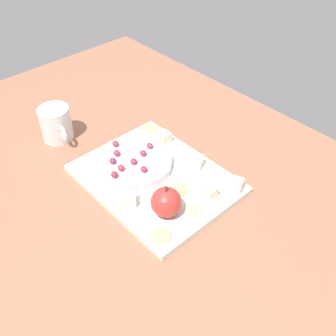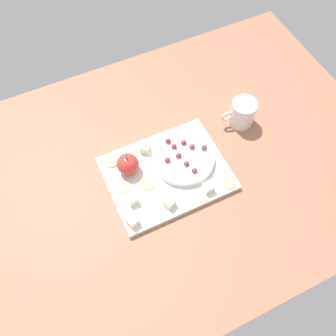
# 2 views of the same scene
# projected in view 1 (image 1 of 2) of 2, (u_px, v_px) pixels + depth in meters

# --- Properties ---
(table) EXTENTS (1.44, 0.96, 0.04)m
(table) POSITION_uv_depth(u_px,v_px,m) (155.00, 197.00, 0.90)
(table) COLOR #9B654B
(table) RESTS_ON ground
(platter) EXTENTS (0.35, 0.27, 0.02)m
(platter) POSITION_uv_depth(u_px,v_px,m) (155.00, 179.00, 0.90)
(platter) COLOR silver
(platter) RESTS_ON table
(serving_dish) EXTENTS (0.18, 0.18, 0.02)m
(serving_dish) POSITION_uv_depth(u_px,v_px,m) (133.00, 163.00, 0.92)
(serving_dish) COLOR white
(serving_dish) RESTS_ON platter
(apple_whole) EXTENTS (0.07, 0.07, 0.07)m
(apple_whole) POSITION_uv_depth(u_px,v_px,m) (166.00, 202.00, 0.79)
(apple_whole) COLOR red
(apple_whole) RESTS_ON platter
(apple_stem) EXTENTS (0.01, 0.01, 0.01)m
(apple_stem) POSITION_uv_depth(u_px,v_px,m) (166.00, 189.00, 0.77)
(apple_stem) COLOR brown
(apple_stem) RESTS_ON apple_whole
(cheese_cube_0) EXTENTS (0.03, 0.03, 0.03)m
(cheese_cube_0) POSITION_uv_depth(u_px,v_px,m) (209.00, 192.00, 0.84)
(cheese_cube_0) COLOR #F5E6BF
(cheese_cube_0) RESTS_ON platter
(cheese_cube_1) EXTENTS (0.04, 0.04, 0.03)m
(cheese_cube_1) POSITION_uv_depth(u_px,v_px,m) (197.00, 161.00, 0.91)
(cheese_cube_1) COLOR #EAEAC6
(cheese_cube_1) RESTS_ON platter
(cheese_cube_2) EXTENTS (0.04, 0.04, 0.03)m
(cheese_cube_2) POSITION_uv_depth(u_px,v_px,m) (129.00, 200.00, 0.82)
(cheese_cube_2) COLOR #F3F0C8
(cheese_cube_2) RESTS_ON platter
(cheese_cube_3) EXTENTS (0.03, 0.03, 0.03)m
(cheese_cube_3) POSITION_uv_depth(u_px,v_px,m) (164.00, 137.00, 0.98)
(cheese_cube_3) COLOR #EDEEC6
(cheese_cube_3) RESTS_ON platter
(cheese_cube_4) EXTENTS (0.04, 0.04, 0.03)m
(cheese_cube_4) POSITION_uv_depth(u_px,v_px,m) (236.00, 185.00, 0.86)
(cheese_cube_4) COLOR #F9E5C7
(cheese_cube_4) RESTS_ON platter
(cracker_0) EXTENTS (0.04, 0.04, 0.00)m
(cracker_0) POSITION_uv_depth(u_px,v_px,m) (161.00, 235.00, 0.77)
(cracker_0) COLOR #E1BA7B
(cracker_0) RESTS_ON platter
(cracker_1) EXTENTS (0.04, 0.04, 0.00)m
(cracker_1) POSITION_uv_depth(u_px,v_px,m) (195.00, 210.00, 0.82)
(cracker_1) COLOR #D9BC8C
(cracker_1) RESTS_ON platter
(cracker_2) EXTENTS (0.04, 0.04, 0.00)m
(cracker_2) POSITION_uv_depth(u_px,v_px,m) (180.00, 189.00, 0.86)
(cracker_2) COLOR #E4C37A
(cracker_2) RESTS_ON platter
(cracker_3) EXTENTS (0.04, 0.04, 0.00)m
(cracker_3) POSITION_uv_depth(u_px,v_px,m) (150.00, 128.00, 1.03)
(cracker_3) COLOR #E2BA7C
(cracker_3) RESTS_ON platter
(grape_0) EXTENTS (0.02, 0.02, 0.01)m
(grape_0) POSITION_uv_depth(u_px,v_px,m) (150.00, 146.00, 0.94)
(grape_0) COLOR #8E3556
(grape_0) RESTS_ON serving_dish
(grape_1) EXTENTS (0.02, 0.02, 0.01)m
(grape_1) POSITION_uv_depth(u_px,v_px,m) (143.00, 153.00, 0.91)
(grape_1) COLOR #822F44
(grape_1) RESTS_ON serving_dish
(grape_2) EXTENTS (0.02, 0.02, 0.02)m
(grape_2) POSITION_uv_depth(u_px,v_px,m) (117.00, 153.00, 0.91)
(grape_2) COLOR #8D3357
(grape_2) RESTS_ON serving_dish
(grape_3) EXTENTS (0.02, 0.02, 0.02)m
(grape_3) POSITION_uv_depth(u_px,v_px,m) (114.00, 174.00, 0.86)
(grape_3) COLOR maroon
(grape_3) RESTS_ON serving_dish
(grape_4) EXTENTS (0.02, 0.02, 0.01)m
(grape_4) POSITION_uv_depth(u_px,v_px,m) (145.00, 169.00, 0.87)
(grape_4) COLOR #9A2C53
(grape_4) RESTS_ON serving_dish
(grape_5) EXTENTS (0.02, 0.02, 0.01)m
(grape_5) POSITION_uv_depth(u_px,v_px,m) (113.00, 161.00, 0.89)
(grape_5) COLOR #862856
(grape_5) RESTS_ON serving_dish
(grape_6) EXTENTS (0.02, 0.02, 0.02)m
(grape_6) POSITION_uv_depth(u_px,v_px,m) (115.00, 144.00, 0.94)
(grape_6) COLOR #883646
(grape_6) RESTS_ON serving_dish
(grape_7) EXTENTS (0.02, 0.02, 0.01)m
(grape_7) POSITION_uv_depth(u_px,v_px,m) (133.00, 162.00, 0.89)
(grape_7) COLOR #8C2B4C
(grape_7) RESTS_ON serving_dish
(grape_8) EXTENTS (0.02, 0.02, 0.01)m
(grape_8) POSITION_uv_depth(u_px,v_px,m) (121.00, 168.00, 0.88)
(grape_8) COLOR #993548
(grape_8) RESTS_ON serving_dish
(cup) EXTENTS (0.11, 0.08, 0.09)m
(cup) POSITION_uv_depth(u_px,v_px,m) (56.00, 124.00, 1.00)
(cup) COLOR white
(cup) RESTS_ON table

